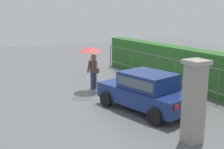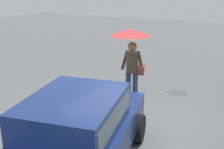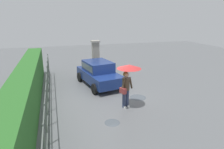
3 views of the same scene
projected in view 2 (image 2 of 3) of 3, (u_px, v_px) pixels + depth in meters
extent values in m
plane|color=slate|center=(128.00, 123.00, 6.93)|extent=(40.00, 40.00, 0.00)
cube|color=navy|center=(79.00, 140.00, 5.05)|extent=(3.94, 2.31, 0.60)
cube|color=navy|center=(74.00, 113.00, 4.73)|extent=(2.14, 1.77, 0.60)
cube|color=#4C5B66|center=(74.00, 112.00, 4.72)|extent=(1.99, 1.76, 0.33)
cylinder|color=black|center=(67.00, 118.00, 6.51)|extent=(0.62, 0.29, 0.60)
cylinder|color=black|center=(139.00, 128.00, 6.04)|extent=(0.62, 0.29, 0.60)
cylinder|color=#2D3856|center=(128.00, 86.00, 8.15)|extent=(0.15, 0.15, 0.86)
cylinder|color=#2D3856|center=(135.00, 86.00, 8.12)|extent=(0.15, 0.15, 0.86)
cube|color=white|center=(128.00, 98.00, 8.33)|extent=(0.26, 0.10, 0.08)
cube|color=white|center=(135.00, 98.00, 8.30)|extent=(0.26, 0.10, 0.08)
cylinder|color=#473828|center=(132.00, 62.00, 7.92)|extent=(0.34, 0.34, 0.58)
sphere|color=#DBAD89|center=(132.00, 47.00, 7.78)|extent=(0.22, 0.22, 0.22)
sphere|color=olive|center=(132.00, 47.00, 7.75)|extent=(0.25, 0.25, 0.25)
cylinder|color=#473828|center=(125.00, 60.00, 8.02)|extent=(0.16, 0.24, 0.56)
cylinder|color=#473828|center=(140.00, 61.00, 7.95)|extent=(0.16, 0.24, 0.56)
cylinder|color=#B2B2B7|center=(130.00, 49.00, 7.92)|extent=(0.02, 0.02, 0.77)
cone|color=red|center=(130.00, 32.00, 7.77)|extent=(1.09, 1.09, 0.18)
cube|color=maroon|center=(141.00, 70.00, 8.06)|extent=(0.37, 0.26, 0.24)
cylinder|color=#4C545B|center=(86.00, 104.00, 8.01)|extent=(0.86, 0.86, 0.00)
cylinder|color=#4C545B|center=(177.00, 93.00, 8.83)|extent=(0.62, 0.62, 0.00)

